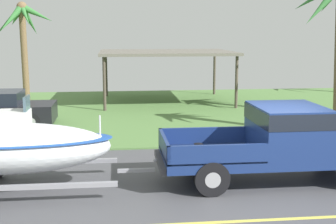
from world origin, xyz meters
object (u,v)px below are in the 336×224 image
Objects in this scene: carport_awning at (166,53)px; boat_on_trailer at (4,148)px; palm_tree_far_right at (22,26)px; pickup_truck_towing at (286,139)px.

boat_on_trailer is at bearing -111.76° from carport_awning.
palm_tree_far_right is at bearing 170.55° from carport_awning.
palm_tree_far_right reaches higher than carport_awning.
carport_awning is (5.17, 12.96, 1.51)m from boat_on_trailer.
palm_tree_far_right is (-2.12, 14.18, 2.87)m from boat_on_trailer.
pickup_truck_towing is at bearing -83.22° from carport_awning.
carport_awning is at bearing 68.24° from boat_on_trailer.
carport_awning is at bearing 96.78° from pickup_truck_towing.
carport_awning reaches higher than boat_on_trailer.
palm_tree_far_right is at bearing 98.51° from boat_on_trailer.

